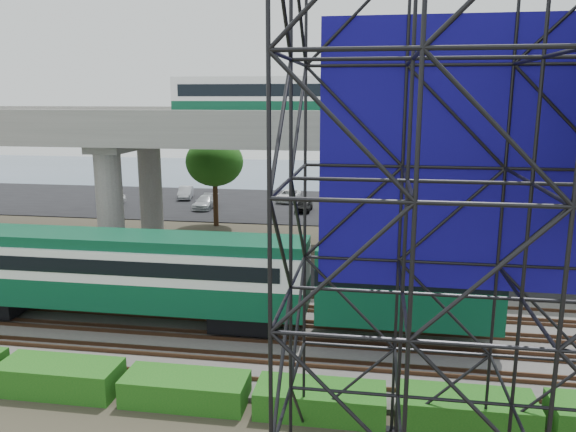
# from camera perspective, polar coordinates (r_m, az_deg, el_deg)

# --- Properties ---
(ground) EXTENTS (140.00, 140.00, 0.00)m
(ground) POSITION_cam_1_polar(r_m,az_deg,el_deg) (26.15, -9.29, -13.23)
(ground) COLOR #474233
(ground) RESTS_ON ground
(ballast_bed) EXTENTS (90.00, 12.00, 0.20)m
(ballast_bed) POSITION_cam_1_polar(r_m,az_deg,el_deg) (27.84, -8.00, -11.34)
(ballast_bed) COLOR slate
(ballast_bed) RESTS_ON ground
(service_road) EXTENTS (90.00, 5.00, 0.08)m
(service_road) POSITION_cam_1_polar(r_m,az_deg,el_deg) (35.54, -4.02, -6.10)
(service_road) COLOR black
(service_road) RESTS_ON ground
(parking_lot) EXTENTS (90.00, 18.00, 0.08)m
(parking_lot) POSITION_cam_1_polar(r_m,az_deg,el_deg) (57.98, 1.16, 1.06)
(parking_lot) COLOR black
(parking_lot) RESTS_ON ground
(harbor_water) EXTENTS (140.00, 40.00, 0.03)m
(harbor_water) POSITION_cam_1_polar(r_m,az_deg,el_deg) (79.54, 3.32, 4.03)
(harbor_water) COLOR #42596D
(harbor_water) RESTS_ON ground
(rail_tracks) EXTENTS (90.00, 9.52, 0.16)m
(rail_tracks) POSITION_cam_1_polar(r_m,az_deg,el_deg) (27.77, -8.01, -10.99)
(rail_tracks) COLOR #472D1E
(rail_tracks) RESTS_ON ballast_bed
(commuter_train) EXTENTS (29.30, 3.06, 4.30)m
(commuter_train) POSITION_cam_1_polar(r_m,az_deg,el_deg) (27.74, -13.44, -5.52)
(commuter_train) COLOR black
(commuter_train) RESTS_ON rail_tracks
(overpass) EXTENTS (80.00, 12.00, 12.40)m
(overpass) POSITION_cam_1_polar(r_m,az_deg,el_deg) (39.26, -2.41, 7.84)
(overpass) COLOR #9E9B93
(overpass) RESTS_ON ground
(scaffold_tower) EXTENTS (9.36, 6.36, 15.00)m
(scaffold_tower) POSITION_cam_1_polar(r_m,az_deg,el_deg) (15.04, 17.56, -2.46)
(scaffold_tower) COLOR black
(scaffold_tower) RESTS_ON ground
(hedge_strip) EXTENTS (34.60, 1.80, 1.20)m
(hedge_strip) POSITION_cam_1_polar(r_m,az_deg,el_deg) (21.98, -10.36, -16.81)
(hedge_strip) COLOR #145012
(hedge_strip) RESTS_ON ground
(trees) EXTENTS (40.94, 16.94, 7.69)m
(trees) POSITION_cam_1_polar(r_m,az_deg,el_deg) (40.86, -8.76, 4.14)
(trees) COLOR #382314
(trees) RESTS_ON ground
(suv) EXTENTS (4.38, 2.03, 1.22)m
(suv) POSITION_cam_1_polar(r_m,az_deg,el_deg) (38.11, -17.09, -4.34)
(suv) COLOR black
(suv) RESTS_ON service_road
(parked_cars) EXTENTS (38.02, 9.48, 1.31)m
(parked_cars) POSITION_cam_1_polar(r_m,az_deg,el_deg) (57.66, 0.70, 1.66)
(parked_cars) COLOR white
(parked_cars) RESTS_ON parking_lot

